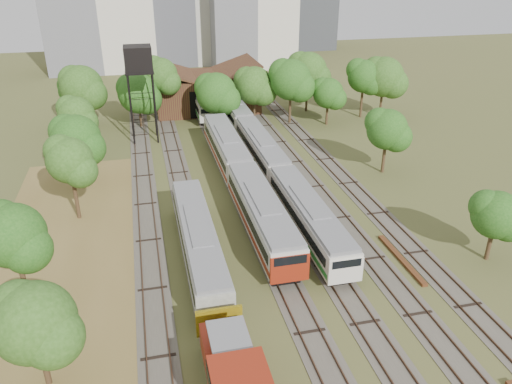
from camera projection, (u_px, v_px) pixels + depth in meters
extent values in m
plane|color=#475123|center=(357.00, 362.00, 30.99)|extent=(240.00, 240.00, 0.00)
cube|color=brown|center=(66.00, 323.00, 34.24)|extent=(14.00, 60.00, 0.04)
cube|color=#4C473D|center=(145.00, 204.00, 50.40)|extent=(2.60, 80.00, 0.06)
cube|color=#472D1E|center=(138.00, 204.00, 50.21)|extent=(0.08, 80.00, 0.14)
cube|color=#472D1E|center=(153.00, 203.00, 50.51)|extent=(0.08, 80.00, 0.14)
cube|color=#4C473D|center=(185.00, 200.00, 51.24)|extent=(2.60, 80.00, 0.06)
cube|color=#472D1E|center=(178.00, 200.00, 51.05)|extent=(0.08, 80.00, 0.14)
cube|color=#472D1E|center=(192.00, 199.00, 51.35)|extent=(0.08, 80.00, 0.14)
cube|color=#4C473D|center=(242.00, 194.00, 52.49)|extent=(2.60, 80.00, 0.06)
cube|color=#472D1E|center=(235.00, 194.00, 52.30)|extent=(0.08, 80.00, 0.14)
cube|color=#472D1E|center=(249.00, 193.00, 52.60)|extent=(0.08, 80.00, 0.14)
cube|color=#4C473D|center=(279.00, 190.00, 53.33)|extent=(2.60, 80.00, 0.06)
cube|color=#472D1E|center=(272.00, 190.00, 53.14)|extent=(0.08, 80.00, 0.14)
cube|color=#472D1E|center=(285.00, 189.00, 53.44)|extent=(0.08, 80.00, 0.14)
cube|color=#4C473D|center=(314.00, 187.00, 54.16)|extent=(2.60, 80.00, 0.06)
cube|color=#472D1E|center=(308.00, 187.00, 53.97)|extent=(0.08, 80.00, 0.14)
cube|color=#472D1E|center=(320.00, 185.00, 54.27)|extent=(0.08, 80.00, 0.14)
cube|color=#4C473D|center=(348.00, 183.00, 55.00)|extent=(2.60, 80.00, 0.06)
cube|color=#472D1E|center=(342.00, 183.00, 54.81)|extent=(0.08, 80.00, 0.14)
cube|color=#472D1E|center=(355.00, 182.00, 55.11)|extent=(0.08, 80.00, 0.14)
cube|color=black|center=(262.00, 231.00, 44.80)|extent=(2.24, 15.64, 0.82)
cube|color=beige|center=(262.00, 214.00, 44.07)|extent=(2.95, 17.00, 2.55)
cube|color=black|center=(262.00, 211.00, 43.94)|extent=(3.01, 15.64, 0.87)
cube|color=slate|center=(262.00, 200.00, 43.44)|extent=(2.72, 16.66, 0.37)
cube|color=maroon|center=(262.00, 221.00, 44.38)|extent=(3.01, 16.66, 0.46)
cube|color=maroon|center=(290.00, 268.00, 36.71)|extent=(2.99, 0.25, 2.29)
cube|color=black|center=(227.00, 160.00, 60.15)|extent=(2.24, 15.64, 0.82)
cube|color=beige|center=(226.00, 147.00, 59.42)|extent=(2.95, 17.00, 2.55)
cube|color=black|center=(226.00, 145.00, 59.29)|extent=(3.01, 15.64, 0.87)
cube|color=slate|center=(226.00, 135.00, 58.80)|extent=(2.72, 16.66, 0.37)
cube|color=maroon|center=(227.00, 153.00, 59.73)|extent=(3.01, 16.66, 0.46)
cube|color=black|center=(308.00, 231.00, 44.78)|extent=(2.03, 15.64, 0.74)
cube|color=beige|center=(308.00, 216.00, 44.12)|extent=(2.68, 17.00, 2.31)
cube|color=black|center=(309.00, 214.00, 44.00)|extent=(2.74, 15.64, 0.79)
cube|color=slate|center=(309.00, 203.00, 43.55)|extent=(2.46, 16.66, 0.33)
cube|color=#1C7024|center=(308.00, 223.00, 44.40)|extent=(2.74, 16.66, 0.42)
cube|color=beige|center=(345.00, 271.00, 36.76)|extent=(2.72, 0.25, 2.08)
cube|color=black|center=(261.00, 160.00, 60.13)|extent=(2.03, 15.64, 0.74)
cube|color=beige|center=(261.00, 149.00, 59.47)|extent=(2.68, 17.00, 2.31)
cube|color=black|center=(261.00, 146.00, 59.36)|extent=(2.74, 15.64, 0.79)
cube|color=slate|center=(261.00, 138.00, 58.90)|extent=(2.46, 16.66, 0.33)
cube|color=#1C7024|center=(261.00, 154.00, 59.75)|extent=(2.74, 16.66, 0.42)
cube|color=black|center=(233.00, 118.00, 75.49)|extent=(2.03, 15.64, 0.74)
cube|color=beige|center=(233.00, 109.00, 74.83)|extent=(2.68, 17.00, 2.31)
cube|color=black|center=(233.00, 107.00, 74.71)|extent=(2.74, 15.64, 0.79)
cube|color=slate|center=(233.00, 100.00, 74.26)|extent=(2.46, 16.66, 0.33)
cube|color=#1C7024|center=(233.00, 113.00, 75.11)|extent=(2.74, 16.66, 0.42)
cube|color=black|center=(202.00, 110.00, 79.54)|extent=(2.04, 14.72, 0.74)
cube|color=beige|center=(201.00, 101.00, 78.88)|extent=(2.69, 16.00, 2.32)
cube|color=black|center=(201.00, 99.00, 78.76)|extent=(2.75, 14.72, 0.79)
cube|color=slate|center=(201.00, 92.00, 78.30)|extent=(2.48, 15.68, 0.33)
cube|color=#1C7024|center=(202.00, 105.00, 79.16)|extent=(2.75, 15.68, 0.42)
cube|color=beige|center=(209.00, 116.00, 71.95)|extent=(2.73, 0.25, 2.09)
cube|color=black|center=(231.00, 383.00, 28.83)|extent=(2.44, 7.20, 1.00)
cube|color=maroon|center=(228.00, 355.00, 28.95)|extent=(2.77, 4.40, 1.66)
cube|color=black|center=(240.00, 382.00, 25.37)|extent=(3.05, 2.94, 1.00)
cube|color=gold|center=(219.00, 321.00, 31.74)|extent=(2.99, 0.20, 1.99)
cube|color=slate|center=(230.00, 341.00, 27.46)|extent=(2.22, 3.60, 0.22)
cube|color=black|center=(199.00, 256.00, 41.17)|extent=(2.00, 16.56, 0.73)
cube|color=gray|center=(199.00, 240.00, 40.52)|extent=(2.63, 18.00, 2.27)
cube|color=black|center=(198.00, 237.00, 40.40)|extent=(2.69, 16.56, 0.77)
cube|color=slate|center=(198.00, 226.00, 39.96)|extent=(2.42, 17.64, 0.33)
cylinder|color=black|center=(131.00, 111.00, 64.23)|extent=(0.23, 0.23, 9.16)
cylinder|color=black|center=(155.00, 109.00, 64.88)|extent=(0.23, 0.23, 9.16)
cylinder|color=black|center=(131.00, 105.00, 66.95)|extent=(0.23, 0.23, 9.16)
cylinder|color=black|center=(154.00, 103.00, 67.59)|extent=(0.23, 0.23, 9.16)
cube|color=black|center=(139.00, 71.00, 63.89)|extent=(3.61, 3.61, 0.20)
cube|color=black|center=(138.00, 58.00, 63.18)|extent=(3.43, 3.43, 3.09)
cube|color=brown|center=(401.00, 259.00, 41.16)|extent=(0.47, 7.52, 0.24)
cube|color=#3C1B16|center=(206.00, 92.00, 80.48)|extent=(16.00, 11.00, 5.50)
cube|color=#3C1B16|center=(179.00, 72.00, 78.19)|extent=(8.45, 11.55, 2.96)
cube|color=#3C1B16|center=(230.00, 70.00, 79.86)|extent=(8.45, 11.55, 2.96)
cube|color=black|center=(211.00, 104.00, 75.93)|extent=(6.40, 0.15, 4.12)
cylinder|color=#382616|center=(44.00, 360.00, 28.65)|extent=(0.36, 0.36, 3.58)
sphere|color=#1C4F15|center=(35.00, 322.00, 27.46)|extent=(4.65, 4.65, 4.65)
cylinder|color=#382616|center=(23.00, 279.00, 35.00)|extent=(0.36, 0.36, 4.58)
sphere|color=#1C4F15|center=(13.00, 235.00, 33.47)|extent=(4.44, 4.44, 4.44)
cylinder|color=#382616|center=(76.00, 196.00, 46.87)|extent=(0.36, 0.36, 4.65)
sphere|color=#1C4F15|center=(70.00, 160.00, 45.32)|extent=(4.25, 4.25, 4.25)
cylinder|color=#382616|center=(81.00, 168.00, 53.74)|extent=(0.36, 0.36, 4.14)
sphere|color=#1C4F15|center=(76.00, 139.00, 52.35)|extent=(5.25, 5.25, 5.25)
cylinder|color=#382616|center=(81.00, 141.00, 61.39)|extent=(0.36, 0.36, 4.23)
sphere|color=#1C4F15|center=(76.00, 115.00, 59.98)|extent=(4.40, 4.40, 4.40)
cylinder|color=#382616|center=(75.00, 112.00, 72.87)|extent=(0.36, 0.36, 4.01)
sphere|color=#1C4F15|center=(72.00, 91.00, 71.54)|extent=(3.83, 3.83, 3.83)
cylinder|color=#382616|center=(85.00, 112.00, 71.83)|extent=(0.36, 0.36, 4.65)
sphere|color=#1C4F15|center=(82.00, 87.00, 70.28)|extent=(6.04, 6.04, 6.04)
cylinder|color=#382616|center=(140.00, 114.00, 72.17)|extent=(0.36, 0.36, 3.90)
sphere|color=#1C4F15|center=(138.00, 93.00, 70.87)|extent=(5.73, 5.73, 5.73)
cylinder|color=#382616|center=(163.00, 103.00, 74.32)|extent=(0.36, 0.36, 5.48)
sphere|color=#1C4F15|center=(161.00, 75.00, 72.49)|extent=(4.91, 4.91, 4.91)
cylinder|color=#382616|center=(217.00, 115.00, 71.24)|extent=(0.36, 0.36, 4.09)
sphere|color=#1C4F15|center=(216.00, 93.00, 69.88)|extent=(5.72, 5.72, 5.72)
cylinder|color=#382616|center=(254.00, 107.00, 75.19)|extent=(0.36, 0.36, 4.11)
sphere|color=#1C4F15|center=(254.00, 86.00, 73.82)|extent=(5.62, 5.62, 5.62)
cylinder|color=#382616|center=(290.00, 106.00, 73.67)|extent=(0.36, 0.36, 5.06)
sphere|color=#1C4F15|center=(291.00, 80.00, 71.98)|extent=(5.89, 5.89, 5.89)
cylinder|color=#382616|center=(307.00, 96.00, 79.23)|extent=(0.36, 0.36, 4.96)
sphere|color=#1C4F15|center=(308.00, 72.00, 77.57)|extent=(6.04, 6.04, 6.04)
cylinder|color=#382616|center=(362.00, 101.00, 76.36)|extent=(0.36, 0.36, 4.94)
sphere|color=#1C4F15|center=(364.00, 76.00, 74.71)|extent=(4.88, 4.88, 4.88)
cylinder|color=#382616|center=(381.00, 101.00, 76.67)|extent=(0.36, 0.36, 4.81)
sphere|color=#1C4F15|center=(384.00, 77.00, 75.07)|extent=(5.99, 5.99, 5.99)
cylinder|color=#382616|center=(490.00, 242.00, 40.72)|extent=(0.36, 0.36, 3.26)
sphere|color=#1C4F15|center=(496.00, 215.00, 39.64)|extent=(3.90, 3.90, 3.90)
cylinder|color=#382616|center=(384.00, 156.00, 57.01)|extent=(0.36, 0.36, 4.07)
sphere|color=#1C4F15|center=(387.00, 129.00, 55.65)|extent=(4.58, 4.58, 4.58)
cylinder|color=#382616|center=(327.00, 112.00, 73.27)|extent=(0.36, 0.36, 3.68)
sphere|color=#1C4F15|center=(328.00, 93.00, 72.04)|extent=(4.40, 4.40, 4.40)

